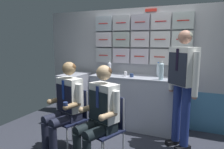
% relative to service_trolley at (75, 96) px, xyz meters
% --- Properties ---
extents(galley_bulkhead, '(4.20, 0.14, 2.15)m').
position_rel_service_trolley_xyz_m(galley_bulkhead, '(1.29, 0.45, 0.61)').
color(galley_bulkhead, '#A5A6AB').
rests_on(galley_bulkhead, ground).
extents(galley_counter, '(1.65, 0.53, 0.93)m').
position_rel_service_trolley_xyz_m(galley_counter, '(1.21, 0.17, -0.03)').
color(galley_counter, '#B3B8C9').
rests_on(galley_counter, ground).
extents(service_trolley, '(0.40, 0.65, 0.93)m').
position_rel_service_trolley_xyz_m(service_trolley, '(0.00, 0.00, 0.00)').
color(service_trolley, black).
rests_on(service_trolley, ground).
extents(folding_chair_left, '(0.50, 0.50, 0.86)m').
position_rel_service_trolley_xyz_m(folding_chair_left, '(0.61, -0.90, 0.04)').
color(folding_chair_left, '#A8AAAF').
rests_on(folding_chair_left, ground).
extents(crew_member_left, '(0.52, 0.67, 1.27)m').
position_rel_service_trolley_xyz_m(crew_member_left, '(0.56, -1.05, 0.21)').
color(crew_member_left, black).
rests_on(crew_member_left, ground).
extents(folding_chair_center, '(0.52, 0.52, 0.86)m').
position_rel_service_trolley_xyz_m(folding_chair_center, '(1.21, -1.03, 0.04)').
color(folding_chair_center, '#A8AAAF').
rests_on(folding_chair_center, ground).
extents(crew_member_center, '(0.54, 0.67, 1.27)m').
position_rel_service_trolley_xyz_m(crew_member_center, '(1.15, -1.18, 0.20)').
color(crew_member_center, black).
rests_on(crew_member_center, ground).
extents(crew_member_standing, '(0.43, 0.42, 1.70)m').
position_rel_service_trolley_xyz_m(crew_member_standing, '(2.01, -0.28, 0.52)').
color(crew_member_standing, black).
rests_on(crew_member_standing, ground).
extents(water_bottle_short, '(0.07, 0.07, 0.32)m').
position_rel_service_trolley_xyz_m(water_bottle_short, '(1.76, 0.34, 0.59)').
color(water_bottle_short, silver).
rests_on(water_bottle_short, galley_counter).
extents(water_bottle_tall, '(0.06, 0.06, 0.25)m').
position_rel_service_trolley_xyz_m(water_bottle_tall, '(1.55, 0.33, 0.56)').
color(water_bottle_tall, silver).
rests_on(water_bottle_tall, galley_counter).
extents(water_bottle_clear, '(0.07, 0.07, 0.25)m').
position_rel_service_trolley_xyz_m(water_bottle_clear, '(0.64, 0.23, 0.56)').
color(water_bottle_clear, silver).
rests_on(water_bottle_clear, galley_counter).
extents(sparkling_bottle_green, '(0.08, 0.08, 0.30)m').
position_rel_service_trolley_xyz_m(sparkling_bottle_green, '(1.66, -0.00, 0.58)').
color(sparkling_bottle_green, silver).
rests_on(sparkling_bottle_green, galley_counter).
extents(paper_cup_tan, '(0.07, 0.07, 0.06)m').
position_rel_service_trolley_xyz_m(paper_cup_tan, '(1.14, 0.06, 0.47)').
color(paper_cup_tan, navy).
rests_on(paper_cup_tan, galley_counter).
extents(coffee_cup_spare, '(0.06, 0.06, 0.09)m').
position_rel_service_trolley_xyz_m(coffee_cup_spare, '(1.02, 0.11, 0.48)').
color(coffee_cup_spare, white).
rests_on(coffee_cup_spare, galley_counter).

